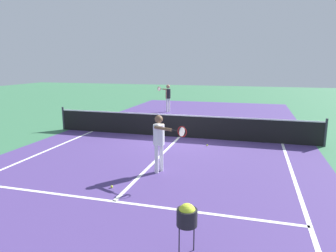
% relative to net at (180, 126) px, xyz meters
% --- Properties ---
extents(ground_plane, '(60.00, 60.00, 0.00)m').
position_rel_net_xyz_m(ground_plane, '(0.00, 0.00, -0.49)').
color(ground_plane, '#38724C').
extents(court_surface_inbounds, '(10.62, 24.40, 0.00)m').
position_rel_net_xyz_m(court_surface_inbounds, '(0.00, 0.00, -0.49)').
color(court_surface_inbounds, '#4C387A').
rests_on(court_surface_inbounds, ground_plane).
extents(line_sideline_right, '(0.10, 11.89, 0.01)m').
position_rel_net_xyz_m(line_sideline_right, '(4.11, -5.95, -0.49)').
color(line_sideline_right, white).
rests_on(line_sideline_right, ground_plane).
extents(line_service_near, '(8.22, 0.10, 0.01)m').
position_rel_net_xyz_m(line_service_near, '(0.00, -6.40, -0.49)').
color(line_service_near, white).
rests_on(line_service_near, ground_plane).
extents(line_center_service, '(0.10, 6.40, 0.01)m').
position_rel_net_xyz_m(line_center_service, '(0.00, -3.20, -0.49)').
color(line_center_service, white).
rests_on(line_center_service, ground_plane).
extents(net, '(11.28, 0.09, 1.07)m').
position_rel_net_xyz_m(net, '(0.00, 0.00, 0.00)').
color(net, '#33383D').
rests_on(net, ground_plane).
extents(player_near, '(1.08, 0.81, 1.66)m').
position_rel_net_xyz_m(player_near, '(0.44, -4.29, 0.54)').
color(player_near, white).
rests_on(player_near, ground_plane).
extents(player_far, '(1.06, 0.86, 1.73)m').
position_rel_net_xyz_m(player_far, '(-2.33, 6.49, 0.59)').
color(player_far, white).
rests_on(player_far, ground_plane).
extents(ball_hopper, '(0.34, 0.34, 0.87)m').
position_rel_net_xyz_m(ball_hopper, '(1.99, -7.84, 0.18)').
color(ball_hopper, black).
rests_on(ball_hopper, ground_plane).
extents(tennis_ball_mid_court, '(0.07, 0.07, 0.07)m').
position_rel_net_xyz_m(tennis_ball_mid_court, '(-0.39, -5.71, -0.46)').
color(tennis_ball_mid_court, '#CCE033').
rests_on(tennis_ball_mid_court, ground_plane).
extents(tennis_ball_near_net, '(0.07, 0.07, 0.07)m').
position_rel_net_xyz_m(tennis_ball_near_net, '(1.34, -1.10, -0.46)').
color(tennis_ball_near_net, '#CCE033').
rests_on(tennis_ball_near_net, ground_plane).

